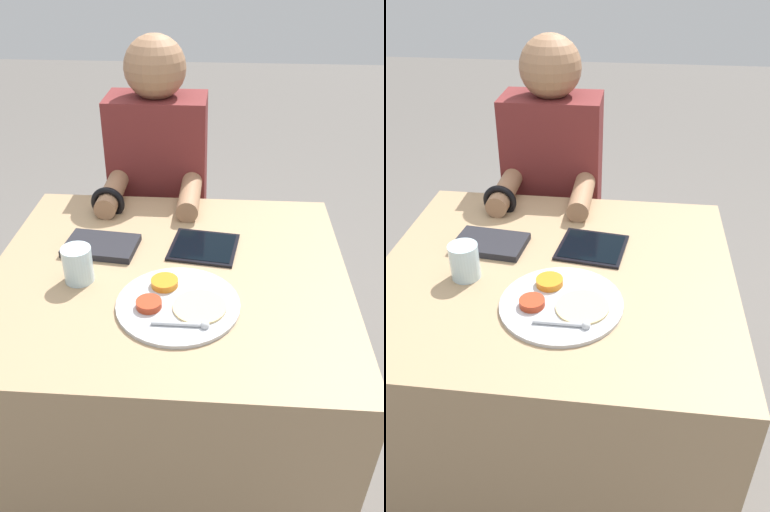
# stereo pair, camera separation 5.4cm
# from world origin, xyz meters

# --- Properties ---
(ground_plane) EXTENTS (12.00, 12.00, 0.00)m
(ground_plane) POSITION_xyz_m (0.00, 0.00, 0.00)
(ground_plane) COLOR #605B56
(dining_table) EXTENTS (0.96, 0.88, 0.73)m
(dining_table) POSITION_xyz_m (0.00, 0.00, 0.37)
(dining_table) COLOR #9E7F5B
(dining_table) RESTS_ON ground_plane
(thali_tray) EXTENTS (0.30, 0.30, 0.03)m
(thali_tray) POSITION_xyz_m (0.04, -0.15, 0.74)
(thali_tray) COLOR #B7BABF
(thali_tray) RESTS_ON dining_table
(red_notebook) EXTENTS (0.22, 0.16, 0.02)m
(red_notebook) POSITION_xyz_m (-0.20, 0.10, 0.74)
(red_notebook) COLOR silver
(red_notebook) RESTS_ON dining_table
(tablet_device) EXTENTS (0.21, 0.20, 0.01)m
(tablet_device) POSITION_xyz_m (0.09, 0.12, 0.74)
(tablet_device) COLOR black
(tablet_device) RESTS_ON dining_table
(person_diner) EXTENTS (0.36, 0.44, 1.23)m
(person_diner) POSITION_xyz_m (-0.10, 0.59, 0.59)
(person_diner) COLOR black
(person_diner) RESTS_ON ground_plane
(drinking_glass) EXTENTS (0.08, 0.08, 0.10)m
(drinking_glass) POSITION_xyz_m (-0.23, -0.06, 0.78)
(drinking_glass) COLOR silver
(drinking_glass) RESTS_ON dining_table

